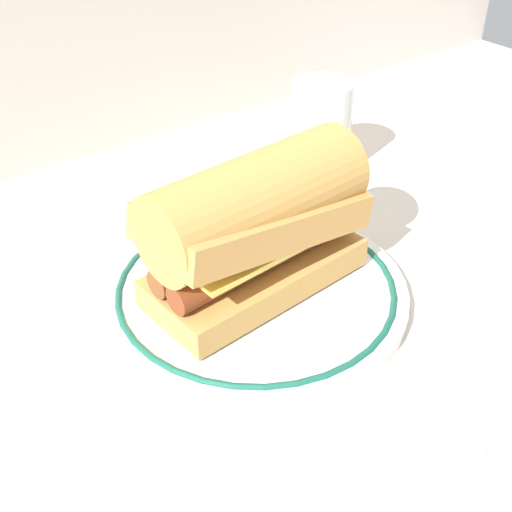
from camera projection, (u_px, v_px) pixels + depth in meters
name	position (u px, v px, depth m)	size (l,w,h in m)	color
ground_plane	(281.00, 297.00, 0.59)	(1.50, 1.50, 0.00)	beige
plate	(256.00, 290.00, 0.58)	(0.27, 0.27, 0.01)	white
sausage_sandwich	(256.00, 223.00, 0.54)	(0.20, 0.10, 0.12)	tan
drinking_glass	(320.00, 134.00, 0.76)	(0.07, 0.07, 0.11)	silver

